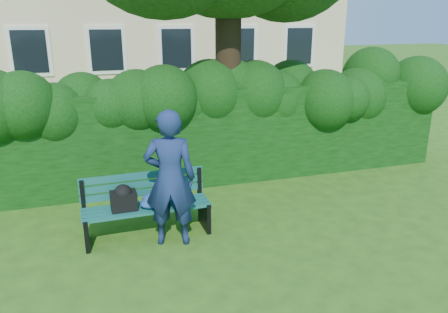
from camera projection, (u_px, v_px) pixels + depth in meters
name	position (u px, v px, depth m)	size (l,w,h in m)	color
ground	(236.00, 227.00, 6.62)	(80.00, 80.00, 0.00)	#2C531A
hedge	(199.00, 135.00, 8.35)	(10.00, 1.00, 1.80)	black
park_bench	(145.00, 203.00, 6.25)	(1.82, 0.59, 0.89)	#0F4E3E
man_reading	(170.00, 179.00, 5.91)	(0.70, 0.46, 1.92)	navy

